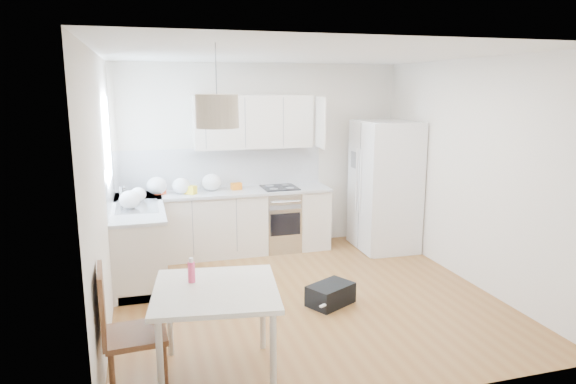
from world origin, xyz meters
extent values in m
plane|color=brown|center=(0.00, 0.00, 0.00)|extent=(4.20, 4.20, 0.00)
plane|color=white|center=(0.00, 0.00, 2.70)|extent=(4.20, 4.20, 0.00)
plane|color=silver|center=(0.00, 2.10, 1.35)|extent=(4.20, 0.00, 4.20)
plane|color=silver|center=(-2.10, 0.00, 1.35)|extent=(0.00, 4.20, 4.20)
plane|color=silver|center=(2.10, 0.00, 1.35)|extent=(0.00, 4.20, 4.20)
cube|color=#BFE0F9|center=(-2.09, 1.15, 1.75)|extent=(0.02, 1.00, 1.00)
cube|color=beige|center=(-0.60, 1.80, 0.44)|extent=(3.00, 0.60, 0.88)
cube|color=beige|center=(-1.80, 1.20, 0.44)|extent=(0.60, 1.80, 0.88)
cube|color=#B7B9BC|center=(-0.60, 1.80, 0.90)|extent=(3.02, 0.64, 0.04)
cube|color=#B7B9BC|center=(-1.80, 1.20, 0.90)|extent=(0.64, 1.82, 0.04)
cube|color=silver|center=(-0.60, 2.09, 1.21)|extent=(3.00, 0.01, 0.58)
cube|color=silver|center=(-2.09, 1.20, 1.21)|extent=(0.01, 1.80, 0.58)
cube|color=beige|center=(-0.15, 1.94, 1.88)|extent=(1.70, 0.32, 0.75)
cube|color=beige|center=(-1.20, -1.38, 0.76)|extent=(1.11, 1.11, 0.04)
cylinder|color=beige|center=(-1.67, -1.74, 0.37)|extent=(0.05, 0.05, 0.74)
cylinder|color=beige|center=(-0.85, -1.85, 0.37)|extent=(0.05, 0.05, 0.74)
cylinder|color=beige|center=(-1.56, -0.91, 0.37)|extent=(0.05, 0.05, 0.74)
cylinder|color=beige|center=(-0.73, -1.03, 0.37)|extent=(0.05, 0.05, 0.74)
cylinder|color=#E53F6B|center=(-1.37, -1.20, 0.88)|extent=(0.07, 0.07, 0.21)
cube|color=black|center=(0.21, -0.29, 0.11)|extent=(0.59, 0.52, 0.23)
cylinder|color=beige|center=(-1.12, -1.21, 2.18)|extent=(0.43, 0.43, 0.26)
ellipsoid|color=white|center=(-1.54, 1.82, 1.04)|extent=(0.27, 0.23, 0.24)
ellipsoid|color=white|center=(-1.21, 1.76, 1.03)|extent=(0.25, 0.21, 0.22)
ellipsoid|color=white|center=(-0.78, 1.87, 1.04)|extent=(0.27, 0.23, 0.24)
ellipsoid|color=white|center=(-1.78, 1.44, 1.01)|extent=(0.20, 0.17, 0.18)
ellipsoid|color=white|center=(-1.88, 1.05, 1.03)|extent=(0.25, 0.21, 0.22)
cube|color=orange|center=(-0.43, 1.85, 0.97)|extent=(0.16, 0.12, 0.10)
cube|color=yellow|center=(-1.10, 1.73, 0.98)|extent=(0.20, 0.19, 0.12)
cube|color=red|center=(-1.50, 1.83, 0.97)|extent=(0.17, 0.13, 0.11)
camera|label=1|loc=(-1.72, -5.27, 2.37)|focal=32.00mm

